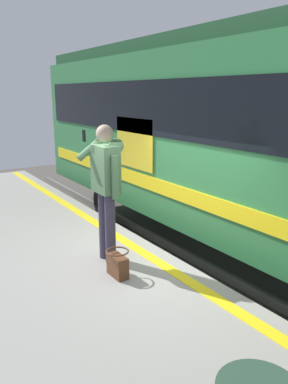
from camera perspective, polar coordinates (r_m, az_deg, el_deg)
name	(u,v)px	position (r m, az deg, el deg)	size (l,w,h in m)	color
ground_plane	(165,307)	(5.94, 3.12, -16.87)	(24.23, 24.23, 0.00)	#4C4742
safety_line	(148,256)	(5.36, 0.63, -9.55)	(13.68, 0.16, 0.01)	yellow
track_rail_near	(230,279)	(6.70, 12.79, -12.57)	(18.14, 0.08, 0.16)	slate
track_rail_far	(285,259)	(7.71, 20.36, -9.39)	(18.14, 0.08, 0.16)	slate
passenger	(107,182)	(4.94, -5.65, 1.48)	(0.57, 0.55, 1.82)	#383347
handbag	(118,264)	(4.77, -3.99, -10.78)	(0.31, 0.29, 0.34)	#59331E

